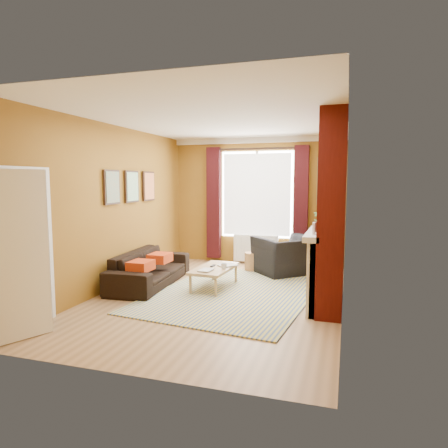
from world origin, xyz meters
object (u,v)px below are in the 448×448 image
Objects in this scene: armchair at (287,256)px; floor_lamp at (327,208)px; wicker_stool at (252,262)px; sofa at (150,268)px; coffee_table at (214,269)px.

armchair is 1.29m from floor_lamp.
sofa is at bearing -133.19° from wicker_stool.
wicker_stool is at bearing -162.72° from floor_lamp.
sofa is 1.24× the size of floor_lamp.
wicker_stool is 0.24× the size of floor_lamp.
wicker_stool is (-0.73, 0.05, -0.18)m from armchair.
coffee_table is at bearing -132.21° from floor_lamp.
floor_lamp is at bearing 172.11° from armchair.
floor_lamp is at bearing 50.95° from coffee_table.
armchair is at bearing -4.26° from wicker_stool.
sofa is 2.71m from armchair.
armchair is (2.23, 1.54, 0.07)m from sofa.
sofa is 3.74m from floor_lamp.
coffee_table is 1.54m from wicker_stool.
armchair is at bearing -145.28° from floor_lamp.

